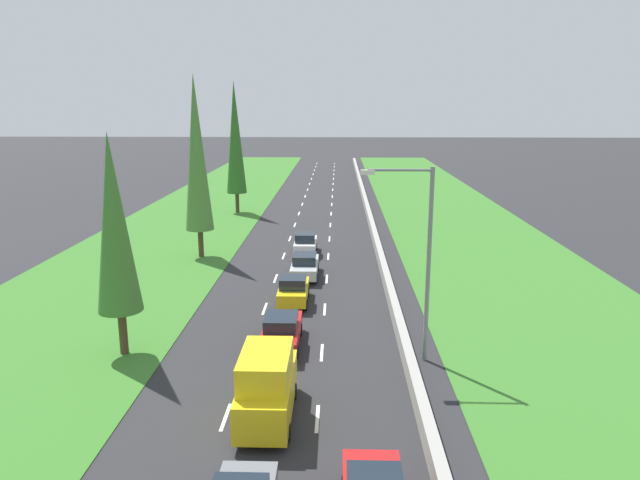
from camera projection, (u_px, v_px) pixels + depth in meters
ground_plane at (314, 219)px, 60.00m from camera, size 300.00×300.00×0.00m
grass_verge_left at (193, 218)px, 60.38m from camera, size 14.00×140.00×0.04m
grass_verge_right at (453, 220)px, 59.56m from camera, size 14.00×140.00×0.04m
median_barrier at (369, 215)px, 59.73m from camera, size 0.44×120.00×0.85m
lane_markings at (314, 219)px, 60.00m from camera, size 3.64×116.00×0.01m
yellow_van_centre_lane at (267, 385)px, 21.65m from camera, size 1.96×4.90×2.82m
red_sedan_centre_lane at (281, 331)px, 28.36m from camera, size 1.82×4.50×1.64m
yellow_hatchback_centre_lane at (293, 290)px, 34.51m from camera, size 1.74×3.90×1.72m
silver_sedan_centre_lane at (305, 266)px, 39.81m from camera, size 1.82×4.50×1.64m
white_hatchback_centre_lane at (305, 244)px, 45.94m from camera, size 1.74×3.90×1.72m
poplar_tree_second at (114, 225)px, 26.28m from camera, size 2.06×2.06×10.49m
poplar_tree_third at (197, 154)px, 43.39m from camera, size 2.15×2.15×13.86m
poplar_tree_fourth at (235, 138)px, 61.72m from camera, size 2.15×2.15×14.03m
street_light_mast at (421, 251)px, 25.88m from camera, size 3.20×0.28×9.00m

